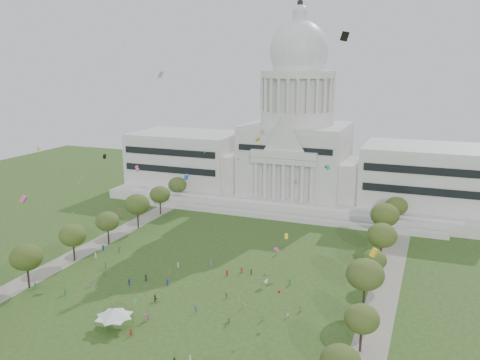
# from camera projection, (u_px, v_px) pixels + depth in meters

# --- Properties ---
(ground) EXTENTS (400.00, 400.00, 0.00)m
(ground) POSITION_uv_depth(u_px,v_px,m) (175.00, 310.00, 127.84)
(ground) COLOR #2D4B1A
(ground) RESTS_ON ground
(capitol) EXTENTS (160.00, 64.50, 91.30)m
(capitol) POSITION_uv_depth(u_px,v_px,m) (296.00, 151.00, 225.78)
(capitol) COLOR silver
(capitol) RESTS_ON ground
(path_left) EXTENTS (8.00, 160.00, 0.04)m
(path_left) POSITION_uv_depth(u_px,v_px,m) (92.00, 246.00, 172.07)
(path_left) COLOR gray
(path_left) RESTS_ON ground
(path_right) EXTENTS (8.00, 160.00, 0.04)m
(path_right) POSITION_uv_depth(u_px,v_px,m) (384.00, 292.00, 138.00)
(path_right) COLOR gray
(path_right) RESTS_ON ground
(row_tree_l_1) EXTENTS (8.86, 8.86, 12.59)m
(row_tree_l_1) POSITION_uv_depth(u_px,v_px,m) (26.00, 257.00, 138.76)
(row_tree_l_1) COLOR black
(row_tree_l_1) RESTS_ON ground
(row_tree_r_1) EXTENTS (7.58, 7.58, 10.78)m
(row_tree_r_1) POSITION_uv_depth(u_px,v_px,m) (362.00, 319.00, 108.11)
(row_tree_r_1) COLOR black
(row_tree_r_1) RESTS_ON ground
(row_tree_l_2) EXTENTS (8.42, 8.42, 11.97)m
(row_tree_l_2) POSITION_uv_depth(u_px,v_px,m) (73.00, 235.00, 157.58)
(row_tree_l_2) COLOR black
(row_tree_l_2) RESTS_ON ground
(row_tree_r_2) EXTENTS (9.55, 9.55, 13.58)m
(row_tree_r_2) POSITION_uv_depth(u_px,v_px,m) (365.00, 274.00, 125.78)
(row_tree_r_2) COLOR black
(row_tree_r_2) RESTS_ON ground
(row_tree_l_3) EXTENTS (8.12, 8.12, 11.55)m
(row_tree_l_3) POSITION_uv_depth(u_px,v_px,m) (107.00, 221.00, 172.38)
(row_tree_l_3) COLOR black
(row_tree_l_3) RESTS_ON ground
(row_tree_r_3) EXTENTS (7.01, 7.01, 9.98)m
(row_tree_r_3) POSITION_uv_depth(u_px,v_px,m) (374.00, 260.00, 141.74)
(row_tree_r_3) COLOR black
(row_tree_r_3) RESTS_ON ground
(row_tree_l_4) EXTENTS (9.29, 9.29, 13.21)m
(row_tree_l_4) POSITION_uv_depth(u_px,v_px,m) (137.00, 204.00, 188.89)
(row_tree_l_4) COLOR black
(row_tree_l_4) RESTS_ON ground
(row_tree_r_4) EXTENTS (9.19, 9.19, 13.06)m
(row_tree_r_4) POSITION_uv_depth(u_px,v_px,m) (382.00, 235.00, 155.22)
(row_tree_r_4) COLOR black
(row_tree_r_4) RESTS_ON ground
(row_tree_l_5) EXTENTS (8.33, 8.33, 11.85)m
(row_tree_l_5) POSITION_uv_depth(u_px,v_px,m) (160.00, 195.00, 206.37)
(row_tree_l_5) COLOR black
(row_tree_l_5) RESTS_ON ground
(row_tree_r_5) EXTENTS (9.82, 9.82, 13.96)m
(row_tree_r_5) POSITION_uv_depth(u_px,v_px,m) (385.00, 215.00, 173.80)
(row_tree_r_5) COLOR black
(row_tree_r_5) RESTS_ON ground
(row_tree_l_6) EXTENTS (8.19, 8.19, 11.64)m
(row_tree_l_6) POSITION_uv_depth(u_px,v_px,m) (178.00, 185.00, 223.43)
(row_tree_l_6) COLOR black
(row_tree_l_6) RESTS_ON ground
(row_tree_r_6) EXTENTS (8.42, 8.42, 11.97)m
(row_tree_r_6) POSITION_uv_depth(u_px,v_px,m) (396.00, 206.00, 189.51)
(row_tree_r_6) COLOR black
(row_tree_r_6) RESTS_ON ground
(event_tent) EXTENTS (10.09, 10.09, 5.08)m
(event_tent) POSITION_uv_depth(u_px,v_px,m) (114.00, 312.00, 118.71)
(event_tent) COLOR #4C4C4C
(event_tent) RESTS_ON ground
(person_0) EXTENTS (0.92, 0.88, 1.59)m
(person_0) POSITION_uv_depth(u_px,v_px,m) (300.00, 308.00, 127.19)
(person_0) COLOR olive
(person_0) RESTS_ON ground
(person_2) EXTENTS (0.88, 0.68, 1.58)m
(person_2) POSITION_uv_depth(u_px,v_px,m) (288.00, 315.00, 123.77)
(person_2) COLOR silver
(person_2) RESTS_ON ground
(person_3) EXTENTS (0.54, 1.02, 1.57)m
(person_3) POSITION_uv_depth(u_px,v_px,m) (196.00, 309.00, 126.64)
(person_3) COLOR navy
(person_3) RESTS_ON ground
(person_4) EXTENTS (0.81, 1.03, 1.56)m
(person_4) POSITION_uv_depth(u_px,v_px,m) (227.00, 295.00, 134.42)
(person_4) COLOR #33723F
(person_4) RESTS_ON ground
(person_5) EXTENTS (1.78, 1.60, 1.86)m
(person_5) POSITION_uv_depth(u_px,v_px,m) (155.00, 298.00, 132.36)
(person_5) COLOR #26262B
(person_5) RESTS_ON ground
(person_6) EXTENTS (0.59, 0.83, 1.61)m
(person_6) POSITION_uv_depth(u_px,v_px,m) (190.00, 359.00, 105.67)
(person_6) COLOR silver
(person_6) RESTS_ON ground
(person_7) EXTENTS (0.85, 0.79, 1.88)m
(person_7) POSITION_uv_depth(u_px,v_px,m) (131.00, 332.00, 115.65)
(person_7) COLOR #B21E1E
(person_7) RESTS_ON ground
(person_8) EXTENTS (0.93, 0.68, 1.74)m
(person_8) POSITION_uv_depth(u_px,v_px,m) (129.00, 282.00, 142.10)
(person_8) COLOR navy
(person_8) RESTS_ON ground
(person_9) EXTENTS (0.83, 1.27, 1.82)m
(person_9) POSITION_uv_depth(u_px,v_px,m) (229.00, 321.00, 120.86)
(person_9) COLOR #4C4C51
(person_9) RESTS_ON ground
(person_10) EXTENTS (0.68, 1.01, 1.58)m
(person_10) POSITION_uv_depth(u_px,v_px,m) (243.00, 305.00, 128.75)
(person_10) COLOR silver
(person_10) RESTS_ON ground
(distant_crowd) EXTENTS (65.39, 37.63, 1.94)m
(distant_crowd) POSITION_uv_depth(u_px,v_px,m) (151.00, 277.00, 145.65)
(distant_crowd) COLOR #33723F
(distant_crowd) RESTS_ON ground
(kite_swarm) EXTENTS (99.03, 94.46, 64.67)m
(kite_swarm) POSITION_uv_depth(u_px,v_px,m) (198.00, 193.00, 130.32)
(kite_swarm) COLOR blue
(kite_swarm) RESTS_ON ground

